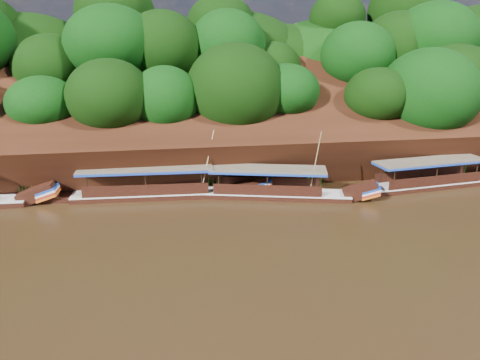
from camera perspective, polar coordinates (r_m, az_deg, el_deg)
The scene contains 6 objects.
ground at distance 28.75m, azimuth 12.00°, elevation -6.51°, with size 160.00×160.00×0.00m, color black.
riverbank at distance 49.09m, azimuth 2.59°, elevation 6.17°, with size 120.00×30.06×19.40m.
boat_0 at distance 40.07m, azimuth 23.50°, elevation 0.04°, with size 13.56×3.46×6.16m.
boat_1 at distance 34.28m, azimuth 5.57°, elevation -1.34°, with size 12.69×4.88×5.60m.
boat_2 at distance 34.75m, azimuth -8.79°, elevation -1.17°, with size 14.57×2.81×5.23m.
reeds at distance 36.42m, azimuth 2.34°, elevation 0.46°, with size 49.85×2.28×1.89m.
Camera 1 is at (-10.07, -24.36, 11.50)m, focal length 35.00 mm.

